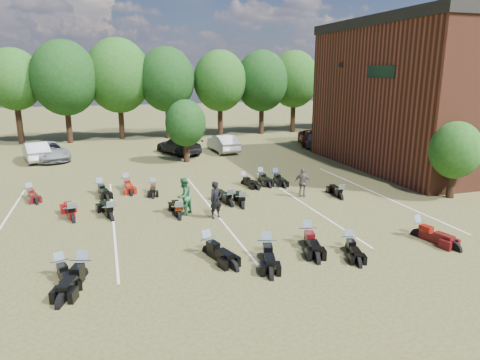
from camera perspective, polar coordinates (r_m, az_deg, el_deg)
name	(u,v)px	position (r m, az deg, el deg)	size (l,w,h in m)	color
ground	(288,222)	(20.72, 6.43, -5.57)	(160.00, 160.00, 0.00)	brown
car_1	(36,151)	(38.21, -25.54, 3.47)	(1.66, 4.76, 1.57)	silver
car_2	(49,151)	(38.08, -24.11, 3.52)	(2.45, 5.32, 1.48)	gray
car_3	(179,145)	(37.98, -8.19, 4.60)	(2.09, 5.13, 1.49)	black
car_4	(187,143)	(38.63, -7.13, 4.88)	(1.89, 4.71, 1.60)	navy
car_5	(223,143)	(38.56, -2.26, 4.93)	(1.65, 4.75, 1.56)	#B5B6B1
car_6	(312,138)	(42.79, 9.63, 5.58)	(2.38, 5.17, 1.44)	#5D0D05
car_7	(314,140)	(41.69, 9.90, 5.24)	(1.80, 4.44, 1.29)	#39393E
person_black	(216,200)	(20.89, -3.22, -2.68)	(0.67, 0.44, 1.85)	black
person_green	(184,196)	(21.53, -7.50, -2.17)	(0.93, 0.72, 1.91)	#256439
person_grey	(303,183)	(24.70, 8.38, -0.34)	(0.99, 0.41, 1.68)	#5E5651
motorcycle_0	(61,276)	(16.70, -22.72, -11.68)	(0.67, 2.10, 1.17)	black
motorcycle_1	(83,278)	(16.25, -20.22, -12.16)	(0.78, 2.45, 1.37)	black
motorcycle_2	(208,253)	(17.22, -4.25, -9.74)	(0.76, 2.38, 1.33)	black
motorcycle_3	(267,256)	(16.97, 3.57, -10.11)	(0.77, 2.43, 1.35)	black
motorcycle_4	(348,250)	(18.07, 14.25, -8.97)	(0.65, 2.06, 1.15)	black
motorcycle_5	(307,243)	(18.36, 8.95, -8.32)	(0.79, 2.48, 1.38)	black
motorcycle_6	(418,236)	(20.39, 22.62, -6.96)	(0.76, 2.40, 1.34)	#4C0A0E
motorcycle_7	(73,221)	(22.20, -21.37, -5.13)	(0.80, 2.52, 1.41)	maroon
motorcycle_8	(179,219)	(21.25, -8.10, -5.12)	(0.75, 2.34, 1.30)	black
motorcycle_9	(111,220)	(21.83, -16.79, -5.07)	(0.78, 2.45, 1.37)	black
motorcycle_10	(230,206)	(23.02, -1.36, -3.45)	(0.76, 2.40, 1.34)	black
motorcycle_11	(242,208)	(22.70, 0.33, -3.71)	(0.74, 2.33, 1.30)	black
motorcycle_13	(340,199)	(24.90, 13.25, -2.47)	(0.70, 2.19, 1.22)	black
motorcycle_14	(31,197)	(27.30, -26.14, -2.10)	(0.67, 2.11, 1.17)	#490A10
motorcycle_15	(127,188)	(27.42, -14.86, -1.04)	(0.75, 2.35, 1.31)	maroon
motorcycle_16	(101,193)	(26.72, -18.09, -1.67)	(0.72, 2.27, 1.26)	black
motorcycle_17	(153,191)	(26.36, -11.47, -1.45)	(0.65, 2.03, 1.13)	black
motorcycle_18	(244,184)	(27.39, 0.54, -0.57)	(0.66, 2.07, 1.15)	black
motorcycle_19	(261,181)	(28.20, 2.80, -0.15)	(0.72, 2.26, 1.26)	black
motorcycle_20	(276,181)	(28.17, 4.76, -0.20)	(0.70, 2.21, 1.23)	black
tree_line	(171,79)	(47.31, -9.23, 13.20)	(56.00, 6.00, 9.79)	black
young_tree_near_building	(455,150)	(26.73, 26.78, 3.57)	(2.80, 2.80, 4.16)	black
young_tree_midfield	(186,123)	(34.04, -7.27, 7.53)	(3.20, 3.20, 4.70)	black
parking_lines	(212,209)	(22.49, -3.72, -3.89)	(20.10, 14.00, 0.01)	silver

